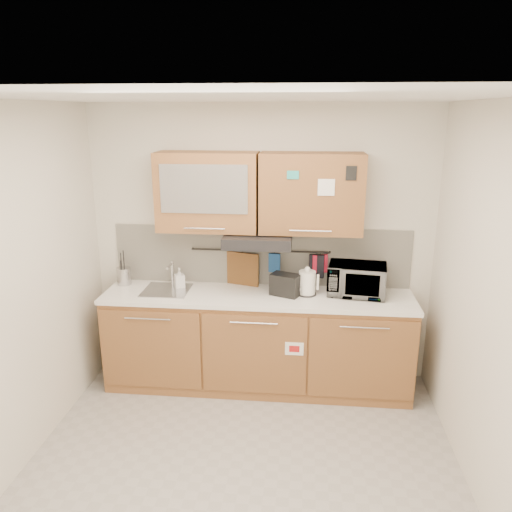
# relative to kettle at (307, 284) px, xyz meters

# --- Properties ---
(floor) EXTENTS (3.20, 3.20, 0.00)m
(floor) POSITION_rel_kettle_xyz_m (-0.45, -1.23, -1.03)
(floor) COLOR #9E9993
(floor) RESTS_ON ground
(ceiling) EXTENTS (3.20, 3.20, 0.00)m
(ceiling) POSITION_rel_kettle_xyz_m (-0.45, -1.23, 1.57)
(ceiling) COLOR white
(ceiling) RESTS_ON wall_back
(wall_back) EXTENTS (3.20, 0.00, 3.20)m
(wall_back) POSITION_rel_kettle_xyz_m (-0.45, 0.27, 0.27)
(wall_back) COLOR silver
(wall_back) RESTS_ON ground
(wall_left) EXTENTS (0.00, 3.00, 3.00)m
(wall_left) POSITION_rel_kettle_xyz_m (-2.05, -1.23, 0.27)
(wall_left) COLOR silver
(wall_left) RESTS_ON ground
(wall_right) EXTENTS (0.00, 3.00, 3.00)m
(wall_right) POSITION_rel_kettle_xyz_m (1.15, -1.23, 0.27)
(wall_right) COLOR silver
(wall_right) RESTS_ON ground
(base_cabinet) EXTENTS (2.80, 0.64, 0.88)m
(base_cabinet) POSITION_rel_kettle_xyz_m (-0.45, -0.04, -0.62)
(base_cabinet) COLOR #AB6B3D
(base_cabinet) RESTS_ON floor
(countertop) EXTENTS (2.82, 0.62, 0.04)m
(countertop) POSITION_rel_kettle_xyz_m (-0.45, -0.04, -0.13)
(countertop) COLOR white
(countertop) RESTS_ON base_cabinet
(backsplash) EXTENTS (2.80, 0.02, 0.56)m
(backsplash) POSITION_rel_kettle_xyz_m (-0.45, 0.26, 0.17)
(backsplash) COLOR silver
(backsplash) RESTS_ON countertop
(upper_cabinets) EXTENTS (1.82, 0.37, 0.70)m
(upper_cabinets) POSITION_rel_kettle_xyz_m (-0.45, 0.09, 0.80)
(upper_cabinets) COLOR #AB6B3D
(upper_cabinets) RESTS_ON wall_back
(range_hood) EXTENTS (0.60, 0.46, 0.10)m
(range_hood) POSITION_rel_kettle_xyz_m (-0.45, 0.02, 0.39)
(range_hood) COLOR black
(range_hood) RESTS_ON upper_cabinets
(sink) EXTENTS (0.42, 0.40, 0.26)m
(sink) POSITION_rel_kettle_xyz_m (-1.30, -0.02, -0.10)
(sink) COLOR silver
(sink) RESTS_ON countertop
(utensil_rail) EXTENTS (1.30, 0.02, 0.02)m
(utensil_rail) POSITION_rel_kettle_xyz_m (-0.45, 0.22, 0.23)
(utensil_rail) COLOR black
(utensil_rail) RESTS_ON backsplash
(utensil_crock) EXTENTS (0.17, 0.17, 0.33)m
(utensil_crock) POSITION_rel_kettle_xyz_m (-1.75, 0.11, -0.02)
(utensil_crock) COLOR #B2B1B6
(utensil_crock) RESTS_ON countertop
(kettle) EXTENTS (0.19, 0.17, 0.27)m
(kettle) POSITION_rel_kettle_xyz_m (0.00, 0.00, 0.00)
(kettle) COLOR white
(kettle) RESTS_ON countertop
(toaster) EXTENTS (0.30, 0.24, 0.20)m
(toaster) POSITION_rel_kettle_xyz_m (-0.19, -0.03, -0.01)
(toaster) COLOR black
(toaster) RESTS_ON countertop
(microwave) EXTENTS (0.55, 0.41, 0.28)m
(microwave) POSITION_rel_kettle_xyz_m (0.44, 0.05, 0.04)
(microwave) COLOR #999999
(microwave) RESTS_ON countertop
(soap_bottle) EXTENTS (0.12, 0.12, 0.19)m
(soap_bottle) POSITION_rel_kettle_xyz_m (-1.19, 0.06, -0.01)
(soap_bottle) COLOR #999999
(soap_bottle) RESTS_ON countertop
(cutting_board) EXTENTS (0.31, 0.11, 0.39)m
(cutting_board) POSITION_rel_kettle_xyz_m (-0.61, 0.20, 0.02)
(cutting_board) COLOR brown
(cutting_board) RESTS_ON utensil_rail
(oven_mitt) EXTENTS (0.11, 0.04, 0.18)m
(oven_mitt) POSITION_rel_kettle_xyz_m (-0.31, 0.20, 0.12)
(oven_mitt) COLOR #1F4D92
(oven_mitt) RESTS_ON utensil_rail
(dark_pouch) EXTENTS (0.14, 0.06, 0.22)m
(dark_pouch) POSITION_rel_kettle_xyz_m (0.08, 0.20, 0.10)
(dark_pouch) COLOR black
(dark_pouch) RESTS_ON utensil_rail
(pot_holder) EXTENTS (0.14, 0.06, 0.17)m
(pot_holder) POSITION_rel_kettle_xyz_m (0.11, 0.20, 0.13)
(pot_holder) COLOR red
(pot_holder) RESTS_ON utensil_rail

